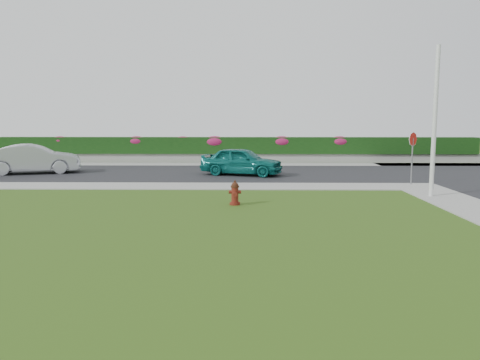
{
  "coord_description": "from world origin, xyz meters",
  "views": [
    {
      "loc": [
        -0.24,
        -10.77,
        2.82
      ],
      "look_at": [
        -0.48,
        4.22,
        0.9
      ],
      "focal_mm": 35.0,
      "sensor_mm": 36.0,
      "label": 1
    }
  ],
  "objects_px": {
    "fire_hydrant": "(235,193)",
    "sedan_silver": "(34,159)",
    "sedan_teal": "(242,161)",
    "utility_pole": "(435,122)",
    "stop_sign": "(413,146)"
  },
  "relations": [
    {
      "from": "sedan_teal",
      "to": "utility_pole",
      "type": "relative_size",
      "value": 0.76
    },
    {
      "from": "sedan_silver",
      "to": "utility_pole",
      "type": "distance_m",
      "value": 19.51
    },
    {
      "from": "utility_pole",
      "to": "sedan_silver",
      "type": "bearing_deg",
      "value": 158.37
    },
    {
      "from": "sedan_silver",
      "to": "utility_pole",
      "type": "height_order",
      "value": "utility_pole"
    },
    {
      "from": "utility_pole",
      "to": "stop_sign",
      "type": "distance_m",
      "value": 3.42
    },
    {
      "from": "fire_hydrant",
      "to": "sedan_teal",
      "type": "distance_m",
      "value": 8.32
    },
    {
      "from": "sedan_silver",
      "to": "stop_sign",
      "type": "relative_size",
      "value": 2.0
    },
    {
      "from": "sedan_teal",
      "to": "stop_sign",
      "type": "relative_size",
      "value": 1.79
    },
    {
      "from": "fire_hydrant",
      "to": "stop_sign",
      "type": "height_order",
      "value": "stop_sign"
    },
    {
      "from": "sedan_teal",
      "to": "utility_pole",
      "type": "bearing_deg",
      "value": -114.92
    },
    {
      "from": "fire_hydrant",
      "to": "stop_sign",
      "type": "relative_size",
      "value": 0.35
    },
    {
      "from": "utility_pole",
      "to": "stop_sign",
      "type": "relative_size",
      "value": 2.36
    },
    {
      "from": "fire_hydrant",
      "to": "sedan_silver",
      "type": "xyz_separation_m",
      "value": [
        -10.84,
        8.88,
        0.42
      ]
    },
    {
      "from": "sedan_teal",
      "to": "utility_pole",
      "type": "distance_m",
      "value": 9.88
    },
    {
      "from": "stop_sign",
      "to": "sedan_silver",
      "type": "bearing_deg",
      "value": 150.09
    }
  ]
}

